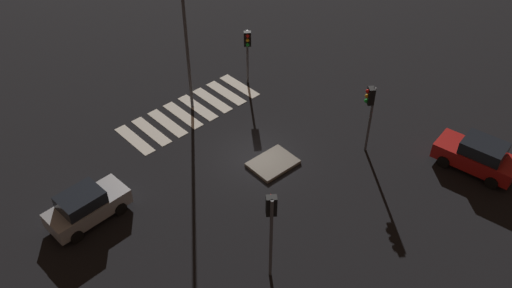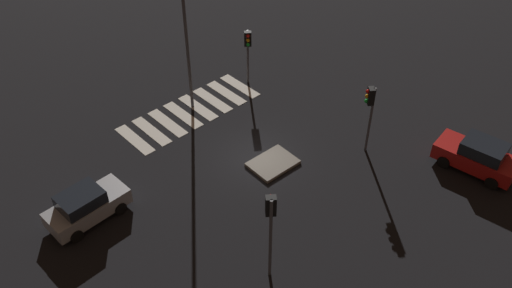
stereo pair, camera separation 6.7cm
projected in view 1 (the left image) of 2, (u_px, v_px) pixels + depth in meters
ground_plane at (256, 158)px, 30.32m from camera, size 80.00×80.00×0.00m
traffic_island at (273, 163)px, 29.85m from camera, size 2.53×1.93×0.18m
car_red at (477, 155)px, 29.09m from camera, size 2.49×4.45×1.86m
car_silver at (86, 206)px, 26.34m from camera, size 4.09×2.05×1.75m
traffic_light_west at (370, 104)px, 28.82m from camera, size 0.53×0.54×4.16m
traffic_light_south at (247, 45)px, 34.16m from camera, size 0.54×0.53×3.77m
traffic_light_north at (271, 218)px, 22.21m from camera, size 0.54×0.53×4.64m
street_lamp at (185, 20)px, 30.20m from camera, size 0.56×0.56×8.81m
crosswalk_near at (190, 111)px, 33.62m from camera, size 8.75×3.20×0.02m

